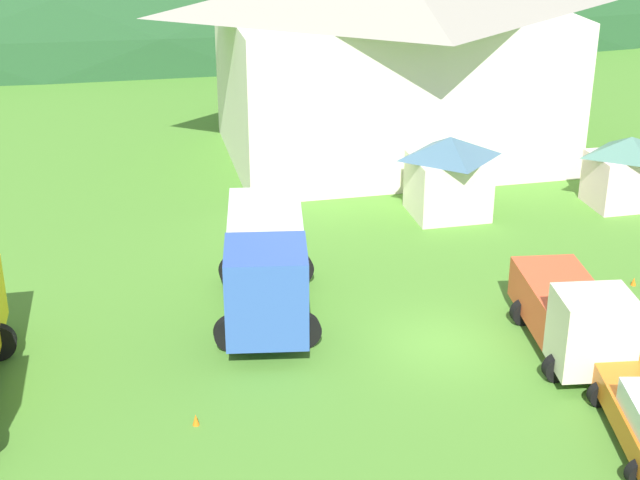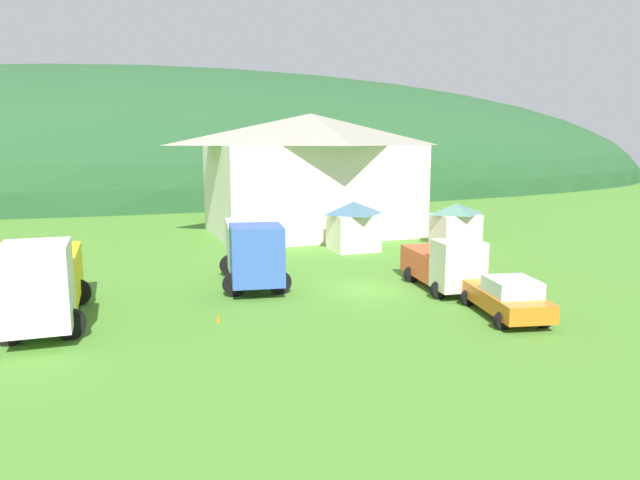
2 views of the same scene
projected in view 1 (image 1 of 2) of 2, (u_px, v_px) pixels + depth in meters
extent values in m
plane|color=#4C842D|center=(441.00, 344.00, 28.29)|extent=(200.00, 200.00, 0.00)
cube|color=silver|center=(390.00, 83.00, 43.08)|extent=(14.41, 10.30, 6.65)
cube|color=beige|center=(448.00, 186.00, 37.12)|extent=(2.80, 2.57, 2.34)
pyramid|color=#42667F|center=(450.00, 147.00, 36.48)|extent=(3.03, 2.78, 0.82)
cube|color=beige|center=(626.00, 180.00, 38.08)|extent=(2.84, 2.19, 2.11)
pyramid|color=#4C7A6B|center=(631.00, 146.00, 37.51)|extent=(3.06, 2.36, 0.74)
cube|color=#3356AD|center=(266.00, 291.00, 27.28)|extent=(2.68, 2.72, 2.66)
cube|color=black|center=(266.00, 274.00, 26.94)|extent=(1.54, 2.08, 0.85)
cube|color=silver|center=(266.00, 247.00, 30.55)|extent=(3.03, 4.92, 2.30)
cylinder|color=black|center=(302.00, 331.00, 27.87)|extent=(1.10, 0.30, 1.10)
cylinder|color=black|center=(233.00, 333.00, 27.76)|extent=(1.10, 0.30, 1.10)
cylinder|color=black|center=(297.00, 269.00, 31.70)|extent=(1.10, 0.30, 1.10)
cylinder|color=black|center=(236.00, 271.00, 31.59)|extent=(1.10, 0.30, 1.10)
cube|color=beige|center=(592.00, 331.00, 25.91)|extent=(2.23, 1.98, 2.19)
cube|color=black|center=(595.00, 317.00, 25.63)|extent=(1.26, 1.52, 0.70)
cube|color=#DB512D|center=(559.00, 300.00, 28.55)|extent=(2.48, 3.90, 1.29)
cylinder|color=black|center=(618.00, 365.00, 26.42)|extent=(0.80, 0.30, 0.80)
cylinder|color=black|center=(557.00, 368.00, 26.28)|extent=(0.80, 0.30, 0.80)
cylinder|color=black|center=(578.00, 310.00, 29.39)|extent=(0.80, 0.30, 0.80)
cylinder|color=black|center=(523.00, 312.00, 29.24)|extent=(0.80, 0.30, 0.80)
cylinder|color=black|center=(639.00, 473.00, 22.15)|extent=(0.68, 0.24, 0.68)
cylinder|color=black|center=(600.00, 394.00, 25.17)|extent=(0.68, 0.24, 0.68)
cone|color=orange|center=(196.00, 425.00, 24.49)|extent=(0.36, 0.36, 0.62)
cone|color=orange|center=(633.00, 285.00, 31.84)|extent=(0.36, 0.36, 0.56)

